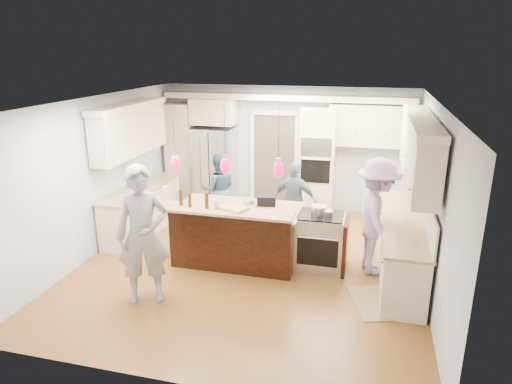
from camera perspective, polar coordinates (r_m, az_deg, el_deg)
ground_plane at (r=7.80m, az=-0.64°, el=-8.84°), size 6.00×6.00×0.00m
room_shell at (r=7.18m, az=-0.69°, el=4.27°), size 5.54×6.04×2.72m
refrigerator at (r=10.30m, az=-5.22°, el=3.06°), size 0.90×0.70×1.80m
oven_column at (r=9.75m, az=7.68°, el=3.67°), size 0.72×0.69×2.30m
back_upper_cabinets at (r=10.01m, az=-0.73°, el=7.22°), size 5.30×0.61×2.54m
right_counter_run at (r=7.48m, az=18.39°, el=-2.21°), size 0.64×3.10×2.51m
left_cabinets at (r=8.99m, az=-14.54°, el=1.44°), size 0.64×2.30×2.51m
kitchen_island at (r=7.72m, az=-2.30°, el=-5.17°), size 2.10×1.46×1.12m
island_range at (r=7.55m, az=8.23°, el=-6.13°), size 0.82×0.71×0.92m
pendant_lights at (r=6.78m, az=-3.86°, el=3.30°), size 1.75×0.15×1.03m
person_bar_end at (r=6.53m, az=-13.93°, el=-5.25°), size 0.86×0.74×1.99m
person_far_left at (r=9.25m, az=-4.69°, el=0.34°), size 0.87×0.78×1.47m
person_far_right at (r=8.60m, az=4.90°, el=-1.04°), size 0.91×0.52×1.47m
person_range_side at (r=7.41m, az=14.85°, el=-3.02°), size 0.97×1.35×1.88m
floor_rug at (r=6.91m, az=14.82°, el=-13.19°), size 0.91×1.10×0.01m
water_bottle at (r=7.17m, az=-11.24°, el=-0.54°), size 0.08×0.08×0.33m
beer_bottle_a at (r=7.09m, az=-8.29°, el=-1.05°), size 0.06×0.06×0.22m
beer_bottle_b at (r=7.18m, az=-9.40°, el=-0.69°), size 0.08×0.08×0.26m
beer_bottle_c at (r=6.99m, az=-6.19°, el=-1.08°), size 0.08×0.08×0.25m
drink_can at (r=6.97m, az=-5.07°, el=-1.72°), size 0.06×0.06×0.11m
cutting_board at (r=6.98m, az=-2.82°, el=-1.98°), size 0.50×0.43×0.03m
pot_large at (r=7.37m, az=7.86°, el=-2.24°), size 0.24×0.24×0.14m
pot_small at (r=7.34m, az=8.90°, el=-2.60°), size 0.18×0.18×0.09m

